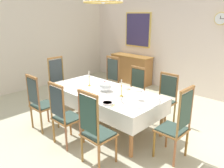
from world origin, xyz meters
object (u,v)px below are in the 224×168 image
candlestick_west (89,80)px  sideboard (131,69)px  soup_tureen (105,86)px  chair_north_a (109,81)px  spoon_primary (131,89)px  bowl_far_right (138,90)px  bowl_far_left (106,83)px  mounted_clock (221,19)px  chair_south_a (40,102)px  candlestick_east (121,90)px  bowl_near_right (107,103)px  framed_painting (138,30)px  chair_head_east (176,124)px  chair_north_c (164,98)px  bowl_near_left (126,88)px  chandelier (103,2)px  chair_head_west (59,82)px  chair_south_b (64,114)px  chair_south_c (95,129)px  chair_north_b (134,89)px  spoon_secondary (113,105)px  dining_table (104,94)px

candlestick_west → sideboard: bearing=112.1°
soup_tureen → chair_north_a: bearing=130.6°
spoon_primary → bowl_far_right: bearing=-1.4°
sideboard → bowl_far_left: bearing=117.8°
bowl_far_right → mounted_clock: (0.48, 2.57, 1.31)m
chair_south_a → candlestick_east: size_ratio=3.48×
chair_south_a → sideboard: size_ratio=0.78×
soup_tureen → mounted_clock: size_ratio=0.87×
bowl_near_right → framed_painting: framed_painting is taller
chair_head_east → mounted_clock: mounted_clock is taller
candlestick_east → spoon_primary: candlestick_east is taller
bowl_near_right → mounted_clock: mounted_clock is taller
soup_tureen → bowl_near_right: size_ratio=1.42×
chair_north_c → candlestick_west: candlestick_west is taller
candlestick_west → mounted_clock: (1.42, 3.00, 1.20)m
chair_north_c → framed_painting: framed_painting is taller
bowl_near_left → chandelier: chandelier is taller
chandelier → framed_painting: bearing=117.1°
spoon_primary → framed_painting: bearing=120.6°
soup_tureen → mounted_clock: 3.38m
chair_head_west → soup_tureen: (1.59, -0.00, 0.26)m
spoon_primary → soup_tureen: bearing=-130.6°
chair_south_b → chair_head_east: bearing=31.2°
chair_south_a → chandelier: 2.21m
candlestick_east → framed_painting: framed_painting is taller
chair_south_c → bowl_near_right: chair_south_c is taller
bowl_far_right → sideboard: size_ratio=0.11×
chair_north_b → chandelier: size_ratio=1.49×
bowl_far_left → chair_head_east: bearing=-11.1°
bowl_far_right → spoon_secondary: (0.16, -0.85, -0.01)m
sideboard → spoon_primary: bearing=129.0°
dining_table → chair_head_west: size_ratio=1.92×
chair_head_east → bowl_near_left: 1.42m
bowl_near_right → spoon_secondary: size_ratio=1.06×
chair_north_c → candlestick_west: size_ratio=3.32×
chair_north_a → bowl_far_right: bearing=158.0°
chair_head_west → bowl_near_left: chair_head_west is taller
chair_north_b → candlestick_east: (0.45, -0.95, 0.33)m
soup_tureen → bowl_far_left: bearing=131.7°
chair_north_a → chair_north_c: chair_north_a is taller
chair_north_b → soup_tureen: 1.00m
bowl_far_right → spoon_secondary: 0.86m
sideboard → framed_painting: (0.03, 0.25, 1.25)m
chair_head_east → mounted_clock: (-0.60, 3.00, 1.48)m
chair_north_a → soup_tureen: bearing=130.6°
framed_painting → chair_south_b: bearing=-68.7°
soup_tureen → bowl_near_left: size_ratio=1.82×
bowl_near_left → spoon_secondary: (0.43, -0.81, -0.02)m
candlestick_west → bowl_near_left: bearing=30.7°
soup_tureen → chair_head_east: bearing=0.0°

